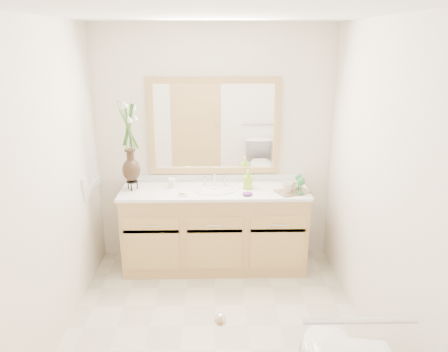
{
  "coord_description": "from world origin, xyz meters",
  "views": [
    {
      "loc": [
        0.01,
        -3.04,
        2.24
      ],
      "look_at": [
        0.09,
        0.65,
        1.08
      ],
      "focal_mm": 35.0,
      "sensor_mm": 36.0,
      "label": 1
    }
  ],
  "objects_px": {
    "soap_bottle": "(248,180)",
    "tumbler": "(172,183)",
    "tray": "(292,192)",
    "flower_vase": "(129,133)"
  },
  "relations": [
    {
      "from": "soap_bottle",
      "to": "tray",
      "type": "bearing_deg",
      "value": -10.14
    },
    {
      "from": "flower_vase",
      "to": "tumbler",
      "type": "height_order",
      "value": "flower_vase"
    },
    {
      "from": "tumbler",
      "to": "tray",
      "type": "relative_size",
      "value": 0.3
    },
    {
      "from": "flower_vase",
      "to": "tumbler",
      "type": "xyz_separation_m",
      "value": [
        0.38,
        0.05,
        -0.52
      ]
    },
    {
      "from": "soap_bottle",
      "to": "tumbler",
      "type": "bearing_deg",
      "value": -176.64
    },
    {
      "from": "soap_bottle",
      "to": "flower_vase",
      "type": "bearing_deg",
      "value": -172.92
    },
    {
      "from": "tumbler",
      "to": "tray",
      "type": "xyz_separation_m",
      "value": [
        1.18,
        -0.17,
        -0.04
      ]
    },
    {
      "from": "soap_bottle",
      "to": "tray",
      "type": "distance_m",
      "value": 0.45
    },
    {
      "from": "tumbler",
      "to": "tray",
      "type": "distance_m",
      "value": 1.19
    },
    {
      "from": "flower_vase",
      "to": "tumbler",
      "type": "bearing_deg",
      "value": 7.82
    }
  ]
}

